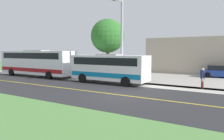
{
  "coord_description": "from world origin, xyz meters",
  "views": [
    {
      "loc": [
        12.79,
        7.02,
        3.12
      ],
      "look_at": [
        -3.5,
        -2.7,
        1.4
      ],
      "focal_mm": 33.18,
      "sensor_mm": 36.0,
      "label": 1
    }
  ],
  "objects": [
    {
      "name": "street_light_pole",
      "position": [
        -4.88,
        -2.48,
        4.39
      ],
      "size": [
        1.97,
        0.24,
        7.97
      ],
      "color": "#9E9EA3",
      "rests_on": "ground"
    },
    {
      "name": "sidewalk",
      "position": [
        -5.2,
        0.0,
        0.0
      ],
      "size": [
        2.4,
        100.0,
        0.01
      ],
      "primitive_type": "cube",
      "color": "#B2ADA3",
      "rests_on": "ground"
    },
    {
      "name": "parked_car_near",
      "position": [
        -14.89,
        5.52,
        0.69
      ],
      "size": [
        2.32,
        4.55,
        1.45
      ],
      "color": "navy",
      "rests_on": "ground"
    },
    {
      "name": "ground_plane",
      "position": [
        0.0,
        0.0,
        0.0
      ],
      "size": [
        120.0,
        120.0,
        0.0
      ],
      "primitive_type": "plane",
      "color": "#548442"
    },
    {
      "name": "tree_curbside",
      "position": [
        -7.4,
        -5.61,
        4.84
      ],
      "size": [
        3.85,
        3.85,
        6.79
      ],
      "color": "brown",
      "rests_on": "ground"
    },
    {
      "name": "road_surface",
      "position": [
        0.0,
        0.0,
        0.0
      ],
      "size": [
        8.0,
        100.0,
        0.01
      ],
      "primitive_type": "cube",
      "color": "#28282B",
      "rests_on": "ground"
    },
    {
      "name": "transit_bus_rear",
      "position": [
        -4.47,
        -14.23,
        1.79
      ],
      "size": [
        2.58,
        11.2,
        3.26
      ],
      "color": "white",
      "rests_on": "ground"
    },
    {
      "name": "commercial_building",
      "position": [
        -21.4,
        4.08,
        2.52
      ],
      "size": [
        10.0,
        17.25,
        5.04
      ],
      "primitive_type": "cube",
      "color": "#B7A893",
      "rests_on": "ground"
    },
    {
      "name": "parking_lot_surface",
      "position": [
        -12.4,
        3.0,
        0.0
      ],
      "size": [
        14.0,
        36.0,
        0.01
      ],
      "primitive_type": "cube",
      "color": "#9E9991",
      "rests_on": "ground"
    },
    {
      "name": "shuttle_bus_front",
      "position": [
        -4.48,
        -3.6,
        1.57
      ],
      "size": [
        2.6,
        7.91,
        2.85
      ],
      "color": "white",
      "rests_on": "ground"
    },
    {
      "name": "pedestrian_with_bags",
      "position": [
        -5.77,
        4.76,
        0.93
      ],
      "size": [
        0.72,
        0.34,
        1.73
      ],
      "color": "#4C1919",
      "rests_on": "ground"
    },
    {
      "name": "road_centre_line",
      "position": [
        0.0,
        0.0,
        0.01
      ],
      "size": [
        0.16,
        100.0,
        0.0
      ],
      "primitive_type": "cube",
      "color": "gold",
      "rests_on": "ground"
    }
  ]
}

